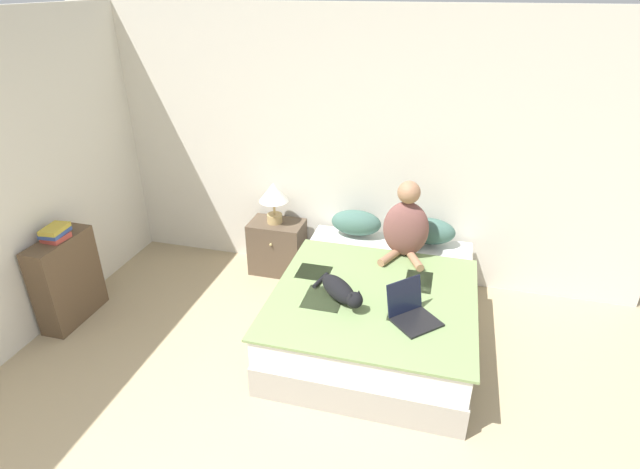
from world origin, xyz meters
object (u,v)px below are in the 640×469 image
pillow_near (356,223)px  table_lamp (274,195)px  person_sitting (406,226)px  pillow_far (429,231)px  nightstand (277,247)px  bed (376,309)px  book_stack_top (55,233)px  bookshelf (67,280)px  laptop_open (412,313)px  cat_tabby (341,291)px

pillow_near → table_lamp: size_ratio=1.15×
person_sitting → pillow_far: bearing=56.6°
pillow_near → nightstand: size_ratio=0.87×
bed → table_lamp: 1.52m
pillow_far → person_sitting: size_ratio=0.69×
book_stack_top → bed: bearing=9.8°
pillow_near → bookshelf: (-2.29, -1.27, -0.24)m
bed → pillow_near: 0.96m
pillow_near → nightstand: bearing=-178.0°
pillow_far → laptop_open: 1.23m
bookshelf → cat_tabby: bearing=3.4°
cat_tabby → person_sitting: bearing=109.0°
pillow_far → cat_tabby: size_ratio=0.95×
cat_tabby → bookshelf: bearing=-132.5°
cat_tabby → laptop_open: bearing=33.1°
pillow_near → pillow_far: size_ratio=1.00×
person_sitting → laptop_open: size_ratio=1.60×
table_lamp → book_stack_top: table_lamp is taller
bed → pillow_far: (0.34, 0.81, 0.38)m
bed → cat_tabby: size_ratio=3.80×
laptop_open → book_stack_top: book_stack_top is taller
pillow_far → book_stack_top: book_stack_top is taller
pillow_near → laptop_open: bearing=-61.9°
book_stack_top → bookshelf: bearing=-157.4°
person_sitting → cat_tabby: size_ratio=1.38×
person_sitting → nightstand: 1.43m
pillow_near → person_sitting: person_sitting is taller
cat_tabby → book_stack_top: (-2.39, -0.14, 0.25)m
laptop_open → table_lamp: bearing=96.0°
person_sitting → book_stack_top: bearing=-160.6°
pillow_near → pillow_far: same height
pillow_near → cat_tabby: (0.11, -1.13, -0.04)m
book_stack_top → person_sitting: bearing=19.4°
pillow_near → laptop_open: laptop_open is taller
nightstand → pillow_far: bearing=1.1°
bed → pillow_near: bearing=112.8°
pillow_near → person_sitting: bearing=-30.6°
nightstand → book_stack_top: 2.01m
nightstand → cat_tabby: bearing=-50.4°
pillow_far → table_lamp: table_lamp is taller
laptop_open → nightstand: laptop_open is taller
laptop_open → book_stack_top: size_ratio=1.81×
pillow_near → pillow_far: 0.69m
nightstand → book_stack_top: bearing=-140.1°
person_sitting → nightstand: bearing=168.5°
pillow_near → table_lamp: (-0.82, -0.03, 0.21)m
pillow_near → bookshelf: bookshelf is taller
person_sitting → laptop_open: bearing=-80.0°
bed → book_stack_top: (-2.63, -0.45, 0.59)m
pillow_near → book_stack_top: book_stack_top is taller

